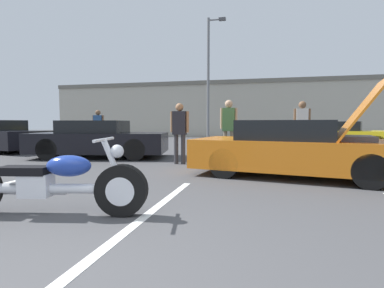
% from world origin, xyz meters
% --- Properties ---
extents(parking_stripe_back, '(0.12, 5.40, 0.01)m').
position_xyz_m(parking_stripe_back, '(0.22, 1.16, 0.00)').
color(parking_stripe_back, white).
rests_on(parking_stripe_back, ground).
extents(far_building, '(32.00, 4.20, 4.40)m').
position_xyz_m(far_building, '(0.00, 23.53, 2.34)').
color(far_building, '#B2AD9E').
rests_on(far_building, ground).
extents(light_pole, '(1.21, 0.28, 7.87)m').
position_xyz_m(light_pole, '(-1.95, 17.99, 4.32)').
color(light_pole, slate).
rests_on(light_pole, ground).
extents(motorcycle, '(2.44, 0.82, 0.95)m').
position_xyz_m(motorcycle, '(-0.96, 1.62, 0.39)').
color(motorcycle, black).
rests_on(motorcycle, ground).
extents(show_car_hood_open, '(4.43, 2.55, 1.98)m').
position_xyz_m(show_car_hood_open, '(2.25, 5.17, 0.58)').
color(show_car_hood_open, orange).
rests_on(show_car_hood_open, ground).
extents(parked_car_mid_row, '(4.52, 2.63, 1.20)m').
position_xyz_m(parked_car_mid_row, '(-3.62, 7.24, 0.58)').
color(parked_car_mid_row, black).
rests_on(parked_car_mid_row, ground).
extents(parked_car_right_row, '(4.51, 3.03, 1.18)m').
position_xyz_m(parked_car_right_row, '(4.51, 11.62, 0.58)').
color(parked_car_right_row, yellow).
rests_on(parked_car_right_row, ground).
extents(spectator_near_motorcycle, '(0.52, 0.24, 1.81)m').
position_xyz_m(spectator_near_motorcycle, '(0.55, 7.59, 1.09)').
color(spectator_near_motorcycle, gray).
rests_on(spectator_near_motorcycle, ground).
extents(spectator_by_show_car, '(0.52, 0.24, 1.82)m').
position_xyz_m(spectator_by_show_car, '(2.77, 8.71, 1.10)').
color(spectator_by_show_car, gray).
rests_on(spectator_by_show_car, ground).
extents(spectator_midground, '(0.52, 0.22, 1.66)m').
position_xyz_m(spectator_midground, '(-5.19, 9.83, 0.99)').
color(spectator_midground, '#333338').
rests_on(spectator_midground, ground).
extents(spectator_far_lot, '(0.52, 0.22, 1.66)m').
position_xyz_m(spectator_far_lot, '(-0.65, 6.40, 0.99)').
color(spectator_far_lot, '#333338').
rests_on(spectator_far_lot, ground).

